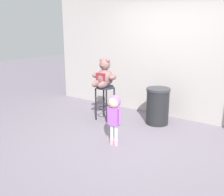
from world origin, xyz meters
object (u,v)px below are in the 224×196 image
(child_walking, at_px, (114,110))
(trash_bin, at_px, (158,106))
(bar_stool_with_teddy, at_px, (105,96))
(teddy_bear, at_px, (104,76))

(child_walking, distance_m, trash_bin, 1.34)
(bar_stool_with_teddy, distance_m, child_walking, 1.25)
(bar_stool_with_teddy, xyz_separation_m, child_walking, (0.86, -0.91, 0.10))
(teddy_bear, xyz_separation_m, trash_bin, (1.00, 0.43, -0.56))
(child_walking, bearing_deg, teddy_bear, -73.14)
(trash_bin, bearing_deg, teddy_bear, -156.73)
(bar_stool_with_teddy, relative_size, trash_bin, 0.98)
(teddy_bear, relative_size, child_walking, 0.68)
(child_walking, relative_size, trash_bin, 1.15)
(teddy_bear, height_order, trash_bin, teddy_bear)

